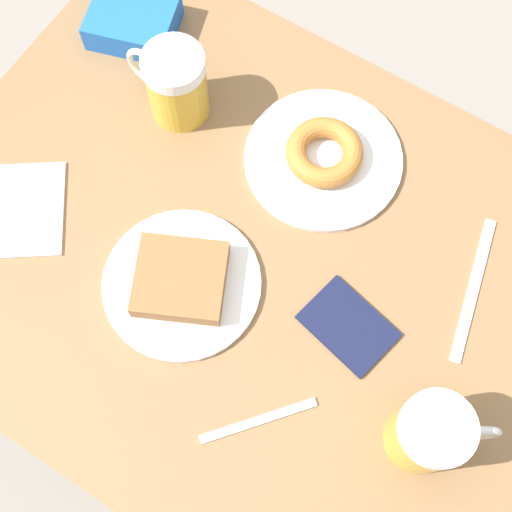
# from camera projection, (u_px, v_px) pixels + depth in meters

# --- Properties ---
(ground_plane) EXTENTS (8.00, 8.00, 0.00)m
(ground_plane) POSITION_uv_depth(u_px,v_px,m) (256.00, 365.00, 1.76)
(ground_plane) COLOR gray
(table) EXTENTS (0.79, 1.04, 0.76)m
(table) POSITION_uv_depth(u_px,v_px,m) (256.00, 275.00, 1.11)
(table) COLOR olive
(table) RESTS_ON ground_plane
(plate_with_cake) EXTENTS (0.23, 0.23, 0.04)m
(plate_with_cake) POSITION_uv_depth(u_px,v_px,m) (181.00, 282.00, 1.02)
(plate_with_cake) COLOR white
(plate_with_cake) RESTS_ON table
(plate_with_donut) EXTENTS (0.25, 0.25, 0.04)m
(plate_with_donut) POSITION_uv_depth(u_px,v_px,m) (323.00, 156.00, 1.09)
(plate_with_donut) COLOR white
(plate_with_donut) RESTS_ON table
(beer_mug_left) EXTENTS (0.09, 0.14, 0.13)m
(beer_mug_left) POSITION_uv_depth(u_px,v_px,m) (175.00, 84.00, 1.08)
(beer_mug_left) COLOR gold
(beer_mug_left) RESTS_ON table
(beer_mug_center) EXTENTS (0.10, 0.13, 0.13)m
(beer_mug_center) POSITION_uv_depth(u_px,v_px,m) (430.00, 434.00, 0.90)
(beer_mug_center) COLOR gold
(beer_mug_center) RESTS_ON table
(napkin_folded) EXTENTS (0.19, 0.18, 0.00)m
(napkin_folded) POSITION_uv_depth(u_px,v_px,m) (25.00, 210.00, 1.07)
(napkin_folded) COLOR white
(napkin_folded) RESTS_ON table
(fork) EXTENTS (0.14, 0.12, 0.00)m
(fork) POSITION_uv_depth(u_px,v_px,m) (258.00, 421.00, 0.97)
(fork) COLOR silver
(fork) RESTS_ON table
(knife) EXTENTS (0.23, 0.07, 0.00)m
(knife) POSITION_uv_depth(u_px,v_px,m) (473.00, 289.00, 1.03)
(knife) COLOR silver
(knife) RESTS_ON table
(passport_near_edge) EXTENTS (0.11, 0.14, 0.01)m
(passport_near_edge) POSITION_uv_depth(u_px,v_px,m) (348.00, 326.00, 1.01)
(passport_near_edge) COLOR #141938
(passport_near_edge) RESTS_ON table
(blue_pouch) EXTENTS (0.15, 0.16, 0.05)m
(blue_pouch) POSITION_uv_depth(u_px,v_px,m) (133.00, 22.00, 1.17)
(blue_pouch) COLOR blue
(blue_pouch) RESTS_ON table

